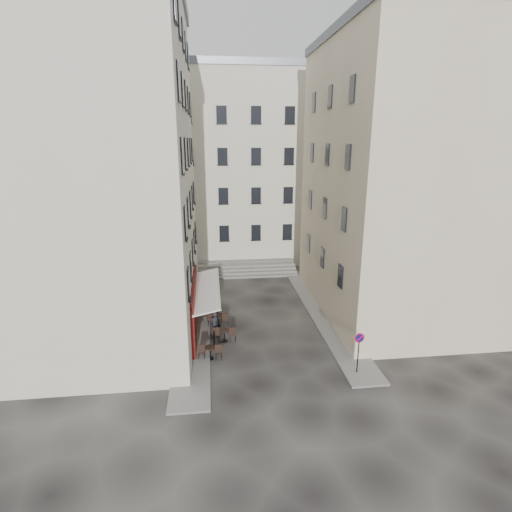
{
  "coord_description": "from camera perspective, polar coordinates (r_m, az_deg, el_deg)",
  "views": [
    {
      "loc": [
        -3.22,
        -22.54,
        11.91
      ],
      "look_at": [
        -0.16,
        4.0,
        4.13
      ],
      "focal_mm": 28.0,
      "sensor_mm": 36.0,
      "label": 1
    }
  ],
  "objects": [
    {
      "name": "pedestrian",
      "position": [
        25.18,
        -5.96,
        -9.81
      ],
      "size": [
        0.77,
        0.74,
        1.78
      ],
      "primitive_type": "imported",
      "rotation": [
        0.0,
        0.0,
        3.83
      ],
      "color": "#222228",
      "rests_on": "ground"
    },
    {
      "name": "bistro_table_c",
      "position": [
        26.82,
        -5.44,
        -9.04
      ],
      "size": [
        1.36,
        0.64,
        0.96
      ],
      "color": "black",
      "rests_on": "ground"
    },
    {
      "name": "bollard_near",
      "position": [
        24.36,
        -6.02,
        -11.72
      ],
      "size": [
        0.12,
        0.12,
        0.98
      ],
      "color": "black",
      "rests_on": "ground"
    },
    {
      "name": "bistro_table_d",
      "position": [
        27.53,
        -6.31,
        -8.4
      ],
      "size": [
        1.33,
        0.62,
        0.93
      ],
      "color": "black",
      "rests_on": "ground"
    },
    {
      "name": "bollard_mid",
      "position": [
        27.51,
        -6.12,
        -8.31
      ],
      "size": [
        0.12,
        0.12,
        0.98
      ],
      "color": "black",
      "rests_on": "ground"
    },
    {
      "name": "no_parking_sign",
      "position": [
        21.81,
        14.48,
        -12.26
      ],
      "size": [
        0.55,
        0.1,
        2.39
      ],
      "rotation": [
        0.0,
        0.0,
        0.0
      ],
      "color": "black",
      "rests_on": "ground"
    },
    {
      "name": "bistro_table_a",
      "position": [
        23.18,
        -6.58,
        -13.39
      ],
      "size": [
        1.37,
        0.64,
        0.96
      ],
      "color": "black",
      "rests_on": "ground"
    },
    {
      "name": "cafe_storefront",
      "position": [
        25.61,
        -8.57,
        -7.02
      ],
      "size": [
        1.74,
        7.3,
        3.5
      ],
      "color": "#4E0C0B",
      "rests_on": "ground"
    },
    {
      "name": "building_back",
      "position": [
        41.68,
        -3.61,
        12.64
      ],
      "size": [
        18.2,
        10.2,
        18.6
      ],
      "color": "beige",
      "rests_on": "ground"
    },
    {
      "name": "sidewalk_right",
      "position": [
        29.19,
        9.43,
        -7.94
      ],
      "size": [
        2.0,
        18.0,
        0.12
      ],
      "primitive_type": "cube",
      "color": "slate",
      "rests_on": "ground"
    },
    {
      "name": "bollard_far",
      "position": [
        30.73,
        -6.2,
        -5.61
      ],
      "size": [
        0.12,
        0.12,
        0.98
      ],
      "color": "black",
      "rests_on": "ground"
    },
    {
      "name": "stone_steps",
      "position": [
        37.09,
        -1.28,
        -1.84
      ],
      "size": [
        9.0,
        3.15,
        0.8
      ],
      "color": "slate",
      "rests_on": "ground"
    },
    {
      "name": "sidewalk_left",
      "position": [
        29.09,
        -8.62,
        -7.99
      ],
      "size": [
        2.0,
        22.0,
        0.12
      ],
      "primitive_type": "cube",
      "color": "slate",
      "rests_on": "ground"
    },
    {
      "name": "bistro_table_b",
      "position": [
        24.9,
        -4.54,
        -11.07
      ],
      "size": [
        1.42,
        0.67,
        1.0
      ],
      "color": "black",
      "rests_on": "ground"
    },
    {
      "name": "ground",
      "position": [
        25.7,
        1.4,
        -11.38
      ],
      "size": [
        90.0,
        90.0,
        0.0
      ],
      "primitive_type": "plane",
      "color": "black",
      "rests_on": "ground"
    },
    {
      "name": "bistro_table_e",
      "position": [
        29.34,
        -6.78,
        -6.84
      ],
      "size": [
        1.29,
        0.6,
        0.9
      ],
      "color": "black",
      "rests_on": "ground"
    },
    {
      "name": "building_right",
      "position": [
        29.55,
        21.46,
        10.09
      ],
      "size": [
        12.2,
        14.2,
        18.6
      ],
      "color": "#C4B092",
      "rests_on": "ground"
    },
    {
      "name": "building_left",
      "position": [
        26.6,
        -22.95,
        11.54
      ],
      "size": [
        12.2,
        16.2,
        20.6
      ],
      "color": "beige",
      "rests_on": "ground"
    }
  ]
}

